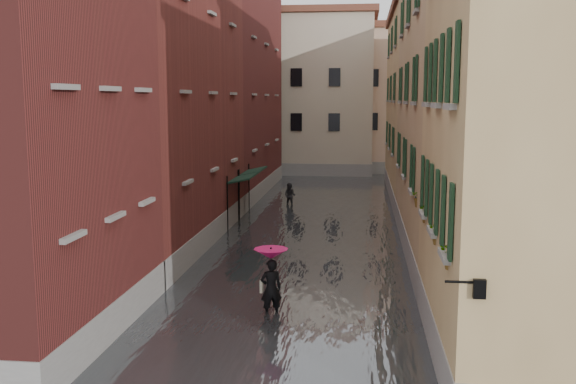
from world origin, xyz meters
The scene contains 15 objects.
ground centered at (0.00, 0.00, 0.00)m, with size 120.00×120.00×0.00m, color #5B5B5D.
floodwater centered at (0.00, 13.00, 0.10)m, with size 10.00×60.00×0.20m, color #4A4D52.
building_left_mid centered at (-7.00, 9.00, 6.25)m, with size 6.00×14.00×12.50m, color maroon.
building_left_far centered at (-7.00, 24.00, 7.00)m, with size 6.00×16.00×14.00m, color maroon.
building_right_near centered at (7.00, -2.00, 5.75)m, with size 6.00×8.00×11.50m, color #9E8051.
building_right_mid centered at (7.00, 9.00, 6.50)m, with size 6.00×14.00×13.00m, color tan.
building_right_far centered at (7.00, 24.00, 5.75)m, with size 6.00×16.00×11.50m, color #9E8051.
building_end_cream centered at (-3.00, 38.00, 6.50)m, with size 12.00×9.00×13.00m, color #BDB596.
building_end_pink centered at (6.00, 40.00, 6.00)m, with size 10.00×9.00×12.00m, color tan.
awning_near centered at (-3.49, 12.87, 2.46)m, with size 1.09×2.70×2.80m.
awning_far centered at (-3.49, 15.84, 2.46)m, with size 1.09×2.87×2.80m.
wall_lantern centered at (4.33, -6.00, 3.01)m, with size 0.71×0.22×0.35m.
window_planters centered at (4.12, -0.73, 3.51)m, with size 0.59×8.42×0.84m.
pedestrian_main centered at (-0.32, 0.46, 1.27)m, with size 1.01×1.01×2.06m.
pedestrian_far centered at (-1.92, 19.42, 0.73)m, with size 0.71×0.55×1.46m, color black.
Camera 1 is at (2.25, -17.34, 6.33)m, focal length 40.00 mm.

